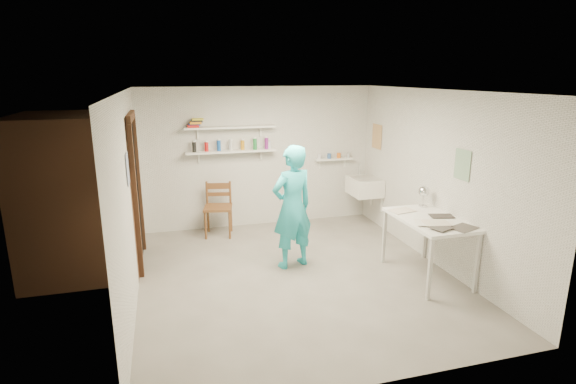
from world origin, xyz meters
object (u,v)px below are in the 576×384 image
object	(u,v)px
work_table	(427,248)
man	(292,207)
desk_lamp	(424,191)
belfast_sink	(365,186)
wall_clock	(293,183)
wooden_chair	(218,208)

from	to	relation	value
work_table	man	bearing A→B (deg)	153.03
desk_lamp	belfast_sink	bearing A→B (deg)	93.05
man	desk_lamp	bearing A→B (deg)	152.44
desk_lamp	wall_clock	bearing A→B (deg)	162.76
belfast_sink	desk_lamp	xyz separation A→B (m)	(0.09, -1.69, 0.33)
work_table	desk_lamp	xyz separation A→B (m)	(0.20, 0.49, 0.62)
wooden_chair	work_table	bearing A→B (deg)	-31.51
wall_clock	work_table	size ratio (longest dim) A/B	0.25
man	wall_clock	xyz separation A→B (m)	(0.07, 0.21, 0.28)
belfast_sink	work_table	distance (m)	2.20
work_table	desk_lamp	world-z (taller)	desk_lamp
man	desk_lamp	xyz separation A→B (m)	(1.80, -0.33, 0.18)
man	wall_clock	size ratio (longest dim) A/B	5.56
belfast_sink	man	bearing A→B (deg)	-141.41
wall_clock	work_table	bearing A→B (deg)	-50.98
belfast_sink	wall_clock	size ratio (longest dim) A/B	1.96
belfast_sink	wooden_chair	distance (m)	2.55
wooden_chair	man	bearing A→B (deg)	-48.94
wall_clock	wooden_chair	world-z (taller)	wall_clock
belfast_sink	desk_lamp	bearing A→B (deg)	-86.95
man	work_table	distance (m)	1.84
man	wooden_chair	bearing A→B (deg)	-78.36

